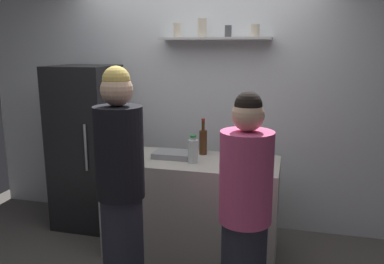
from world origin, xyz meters
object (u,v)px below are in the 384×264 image
Objects in this scene: wine_bottle_amber_glass at (203,141)px; baking_pan at (173,154)px; water_bottle_plastic at (193,150)px; person_pink_top at (245,216)px; wine_bottle_dark_glass at (126,147)px; utensil_holder at (253,158)px; wine_bottle_pale_glass at (246,154)px; person_blonde at (121,190)px; wine_bottle_green_glass at (136,150)px; refrigerator at (87,147)px.

baking_pan is at bearing -146.04° from wine_bottle_amber_glass.
water_bottle_plastic is 0.15× the size of person_pink_top.
water_bottle_plastic reaches higher than baking_pan.
wine_bottle_dark_glass is at bearing -171.52° from water_bottle_plastic.
water_bottle_plastic is (0.58, 0.09, -0.02)m from wine_bottle_dark_glass.
utensil_holder is at bearing -23.07° from wine_bottle_amber_glass.
wine_bottle_pale_glass is (0.43, -0.35, 0.00)m from wine_bottle_amber_glass.
utensil_holder is (0.73, -0.04, 0.03)m from baking_pan.
person_blonde reaches higher than utensil_holder.
utensil_holder is 0.90× the size of water_bottle_plastic.
water_bottle_plastic is at bearing 105.01° from person_pink_top.
person_pink_top reaches higher than wine_bottle_pale_glass.
utensil_holder is 0.68× the size of wine_bottle_green_glass.
baking_pan is at bearing -8.57° from person_blonde.
wine_bottle_amber_glass is 0.19× the size of person_blonde.
baking_pan is 0.85m from person_blonde.
utensil_holder is 0.85m from person_pink_top.
person_pink_top is at bearing -92.41° from person_blonde.
wine_bottle_amber_glass is 1.06× the size of wine_bottle_green_glass.
wine_bottle_dark_glass is 1.33m from person_pink_top.
person_pink_top reaches higher than utensil_holder.
baking_pan is 1.17m from person_pink_top.
wine_bottle_pale_glass is at bearing -50.57° from person_blonde.
wine_bottle_amber_glass is at bearing 96.02° from person_pink_top.
wine_bottle_green_glass is (-0.24, -0.28, 0.10)m from baking_pan.
refrigerator is at bearing 38.42° from person_blonde.
wine_bottle_amber_glass is 1.19m from person_pink_top.
wine_bottle_amber_glass reaches higher than water_bottle_plastic.
person_pink_top is at bearing -31.16° from wine_bottle_dark_glass.
person_blonde reaches higher than water_bottle_plastic.
wine_bottle_amber_glass is at bearing 33.96° from baking_pan.
person_pink_top is (0.54, -0.77, -0.21)m from water_bottle_plastic.
person_blonde reaches higher than wine_bottle_dark_glass.
wine_bottle_dark_glass is at bearing 149.15° from wine_bottle_green_glass.
person_pink_top is at bearing -49.40° from baking_pan.
wine_bottle_amber_glass is 1.04× the size of wine_bottle_pale_glass.
person_blonde is at bearing -98.64° from baking_pan.
utensil_holder is at bearing -3.44° from baking_pan.
utensil_holder is 0.17m from wine_bottle_pale_glass.
wine_bottle_dark_glass is (0.66, -0.49, 0.17)m from refrigerator.
baking_pan is at bearing -15.75° from refrigerator.
person_blonde is (0.24, -0.64, -0.14)m from wine_bottle_dark_glass.
water_bottle_plastic is (-0.46, 0.07, -0.02)m from wine_bottle_pale_glass.
wine_bottle_pale_glass reaches higher than water_bottle_plastic.
wine_bottle_dark_glass is (-0.61, -0.37, 0.00)m from wine_bottle_amber_glass.
wine_bottle_pale_glass is 1.34× the size of water_bottle_plastic.
wine_bottle_dark_glass is at bearing -179.03° from wine_bottle_pale_glass.
person_pink_top reaches higher than baking_pan.
wine_bottle_amber_glass is at bearing 30.99° from wine_bottle_dark_glass.
wine_bottle_pale_glass is at bearing -38.75° from wine_bottle_amber_glass.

